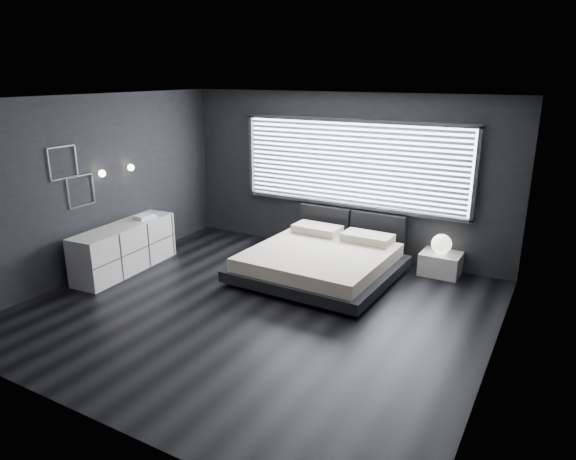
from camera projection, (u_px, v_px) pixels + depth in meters
The scene contains 12 objects.
room at pixel (256, 210), 6.65m from camera, with size 6.04×6.00×2.80m.
window at pixel (351, 164), 8.74m from camera, with size 4.14×0.09×1.52m.
headboard at pixel (351, 224), 8.97m from camera, with size 1.96×0.16×0.52m.
sconce_near at pixel (102, 173), 7.99m from camera, with size 0.18×0.11×0.11m.
sconce_far at pixel (131, 167), 8.49m from camera, with size 0.18×0.11×0.11m.
wall_art_upper at pixel (63, 163), 7.46m from camera, with size 0.01×0.48×0.48m.
wall_art_lower at pixel (81, 191), 7.81m from camera, with size 0.01×0.48×0.48m.
bed at pixel (320, 261), 8.05m from camera, with size 2.33×2.23×0.59m.
nightstand at pixel (441, 264), 8.21m from camera, with size 0.61×0.51×0.36m, color silver.
orb_lamp at pixel (441, 244), 8.09m from camera, with size 0.32×0.32×0.32m, color white.
dresser at pixel (125, 248), 8.32m from camera, with size 0.68×1.95×0.77m.
book_stack at pixel (145, 217), 8.57m from camera, with size 0.30×0.36×0.07m.
Camera 1 is at (3.53, -5.39, 3.11)m, focal length 32.00 mm.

